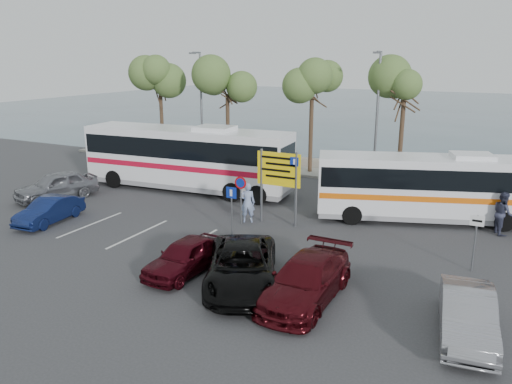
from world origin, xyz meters
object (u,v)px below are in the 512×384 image
at_px(suv_black, 242,266).
at_px(pedestrian_far, 503,213).
at_px(coach_bus_right, 433,190).
at_px(car_blue, 49,210).
at_px(car_silver_b, 467,315).
at_px(street_lamp_left, 201,102).
at_px(direction_sign, 279,175).
at_px(car_silver_a, 56,186).
at_px(pedestrian_near, 248,203).
at_px(car_red, 185,256).
at_px(street_lamp_right, 377,110).
at_px(coach_bus_left, 187,160).
at_px(car_maroon, 306,280).

distance_m(suv_black, pedestrian_far, 12.81).
height_order(coach_bus_right, car_blue, coach_bus_right).
bearing_deg(car_silver_b, street_lamp_left, 131.65).
distance_m(street_lamp_left, coach_bus_right, 18.93).
bearing_deg(street_lamp_left, direction_sign, -43.17).
bearing_deg(direction_sign, coach_bus_right, 30.08).
xyz_separation_m(coach_bus_right, car_blue, (-16.50, -8.60, -0.97)).
relative_size(car_silver_a, pedestrian_far, 2.29).
bearing_deg(car_silver_b, suv_black, 172.05).
height_order(car_silver_a, suv_black, car_silver_a).
relative_size(pedestrian_near, pedestrian_far, 1.00).
height_order(suv_black, pedestrian_near, pedestrian_near).
xyz_separation_m(car_red, pedestrian_near, (-0.69, 6.27, 0.34)).
bearing_deg(car_blue, street_lamp_right, 45.35).
xyz_separation_m(street_lamp_left, pedestrian_near, (9.56, -10.75, -3.61)).
xyz_separation_m(street_lamp_right, direction_sign, (-2.00, -10.32, -2.17)).
bearing_deg(car_blue, car_silver_b, -11.88).
bearing_deg(car_silver_a, coach_bus_left, 62.80).
bearing_deg(car_maroon, direction_sign, 121.90).
height_order(direction_sign, car_silver_b, direction_sign).
height_order(car_silver_b, pedestrian_far, pedestrian_far).
bearing_deg(pedestrian_near, street_lamp_left, -73.66).
relative_size(car_blue, pedestrian_near, 1.89).
distance_m(coach_bus_left, car_maroon, 15.32).
bearing_deg(street_lamp_left, pedestrian_far, -18.78).
height_order(street_lamp_left, car_blue, street_lamp_left).
bearing_deg(street_lamp_left, car_blue, -86.23).
bearing_deg(car_maroon, pedestrian_near, 131.95).
distance_m(coach_bus_right, pedestrian_near, 9.00).
bearing_deg(coach_bus_left, car_silver_b, -31.22).
distance_m(coach_bus_right, pedestrian_far, 3.23).
height_order(street_lamp_left, suv_black, street_lamp_left).
bearing_deg(coach_bus_right, car_red, -124.73).
xyz_separation_m(direction_sign, car_maroon, (4.05, -6.70, -1.72)).
relative_size(street_lamp_right, coach_bus_right, 0.72).
height_order(car_maroon, suv_black, suv_black).
distance_m(car_blue, pedestrian_far, 21.27).
distance_m(direction_sign, car_silver_b, 11.35).
relative_size(suv_black, pedestrian_near, 2.65).
relative_size(coach_bus_left, car_red, 3.39).
relative_size(suv_black, car_silver_b, 1.26).
xyz_separation_m(coach_bus_left, suv_black, (9.15, -10.00, -1.11)).
height_order(car_maroon, pedestrian_far, pedestrian_far).
distance_m(street_lamp_right, car_silver_b, 18.81).
bearing_deg(car_red, car_silver_b, 3.56).
bearing_deg(car_blue, car_silver_a, 127.43).
bearing_deg(coach_bus_left, coach_bus_right, 1.88).
bearing_deg(car_maroon, car_silver_a, 164.42).
xyz_separation_m(car_red, suv_black, (2.40, 0.00, 0.08)).
xyz_separation_m(car_maroon, car_red, (-4.80, 0.00, -0.06)).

